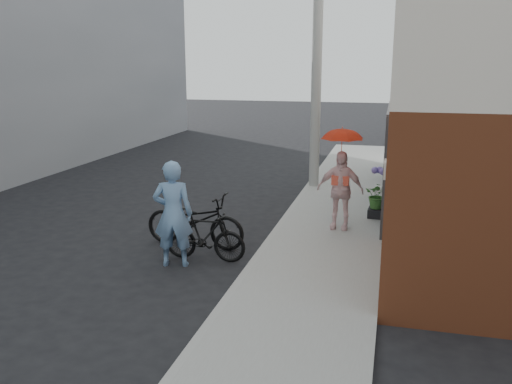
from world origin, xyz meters
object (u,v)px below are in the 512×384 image
at_px(officer, 173,214).
at_px(bike_left, 195,220).
at_px(bike_right, 205,236).
at_px(kimono_woman, 340,190).
at_px(planter, 377,213).
at_px(utility_pole, 317,66).

relative_size(officer, bike_left, 0.93).
bearing_deg(bike_right, bike_left, 33.64).
distance_m(officer, kimono_woman, 3.76).
height_order(kimono_woman, planter, kimono_woman).
distance_m(utility_pole, bike_left, 6.45).
relative_size(bike_left, kimono_woman, 1.24).
bearing_deg(bike_left, kimono_woman, -55.21).
distance_m(utility_pole, kimono_woman, 4.83).
bearing_deg(bike_right, utility_pole, -10.01).
distance_m(bike_left, kimono_woman, 3.15).
height_order(bike_right, kimono_woman, kimono_woman).
bearing_deg(utility_pole, planter, -56.78).
relative_size(officer, bike_right, 1.24).
bearing_deg(bike_left, utility_pole, -11.21).
relative_size(utility_pole, bike_right, 4.47).
relative_size(kimono_woman, planter, 4.21).
relative_size(utility_pole, planter, 17.46).
bearing_deg(utility_pole, bike_right, -100.24).
bearing_deg(kimono_woman, officer, -132.08).
distance_m(officer, bike_right, 0.77).
bearing_deg(bike_left, bike_right, -141.97).
height_order(officer, bike_left, officer).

